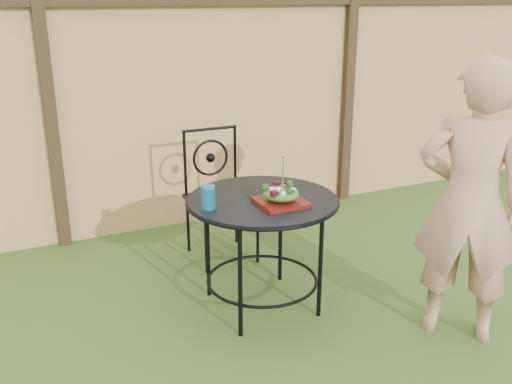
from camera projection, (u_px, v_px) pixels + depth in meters
ground at (356, 346)px, 3.21m from camera, size 60.00×60.00×0.00m
fence at (214, 111)px, 4.78m from camera, size 8.00×0.12×1.90m
patio_table at (262, 220)px, 3.45m from camera, size 0.92×0.92×0.72m
patio_chair at (219, 191)px, 4.20m from camera, size 0.46×0.46×0.95m
diner at (469, 204)px, 3.10m from camera, size 0.69×0.68×1.60m
salad_plate at (281, 202)px, 3.31m from camera, size 0.27×0.27×0.02m
salad at (281, 194)px, 3.29m from camera, size 0.21×0.21×0.08m
fork at (283, 172)px, 3.25m from camera, size 0.01×0.01×0.18m
drinking_glass at (208, 197)px, 3.21m from camera, size 0.08×0.08×0.14m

